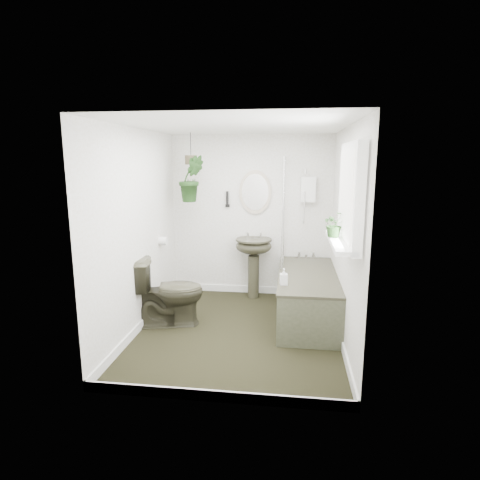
# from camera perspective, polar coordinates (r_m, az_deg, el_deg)

# --- Properties ---
(floor) EXTENTS (2.30, 2.80, 0.02)m
(floor) POSITION_cam_1_polar(r_m,az_deg,el_deg) (4.77, -0.24, -12.94)
(floor) COLOR black
(floor) RESTS_ON ground
(ceiling) EXTENTS (2.30, 2.80, 0.02)m
(ceiling) POSITION_cam_1_polar(r_m,az_deg,el_deg) (4.36, -0.26, 16.04)
(ceiling) COLOR white
(ceiling) RESTS_ON ground
(wall_back) EXTENTS (2.30, 0.02, 2.30)m
(wall_back) POSITION_cam_1_polar(r_m,az_deg,el_deg) (5.81, 1.60, 3.41)
(wall_back) COLOR white
(wall_back) RESTS_ON ground
(wall_front) EXTENTS (2.30, 0.02, 2.30)m
(wall_front) POSITION_cam_1_polar(r_m,az_deg,el_deg) (3.07, -3.76, -3.88)
(wall_front) COLOR white
(wall_front) RESTS_ON ground
(wall_left) EXTENTS (0.02, 2.80, 2.30)m
(wall_left) POSITION_cam_1_polar(r_m,az_deg,el_deg) (4.72, -14.36, 1.19)
(wall_left) COLOR white
(wall_left) RESTS_ON ground
(wall_right) EXTENTS (0.02, 2.80, 2.30)m
(wall_right) POSITION_cam_1_polar(r_m,az_deg,el_deg) (4.42, 14.81, 0.51)
(wall_right) COLOR white
(wall_right) RESTS_ON ground
(skirting) EXTENTS (2.30, 2.80, 0.10)m
(skirting) POSITION_cam_1_polar(r_m,az_deg,el_deg) (4.75, -0.24, -12.28)
(skirting) COLOR white
(skirting) RESTS_ON floor
(bathtub) EXTENTS (0.72, 1.72, 0.58)m
(bathtub) POSITION_cam_1_polar(r_m,az_deg,el_deg) (5.10, 9.56, -7.86)
(bathtub) COLOR #313022
(bathtub) RESTS_ON floor
(bath_screen) EXTENTS (0.04, 0.72, 1.40)m
(bath_screen) POSITION_cam_1_polar(r_m,az_deg,el_deg) (5.34, 6.18, 4.06)
(bath_screen) COLOR silver
(bath_screen) RESTS_ON bathtub
(shower_box) EXTENTS (0.20, 0.10, 0.35)m
(shower_box) POSITION_cam_1_polar(r_m,az_deg,el_deg) (5.67, 9.68, 7.12)
(shower_box) COLOR white
(shower_box) RESTS_ON wall_back
(oval_mirror) EXTENTS (0.46, 0.03, 0.62)m
(oval_mirror) POSITION_cam_1_polar(r_m,az_deg,el_deg) (5.72, 2.18, 6.81)
(oval_mirror) COLOR #C3B39C
(oval_mirror) RESTS_ON wall_back
(wall_sconce) EXTENTS (0.04, 0.04, 0.22)m
(wall_sconce) POSITION_cam_1_polar(r_m,az_deg,el_deg) (5.77, -1.82, 5.86)
(wall_sconce) COLOR black
(wall_sconce) RESTS_ON wall_back
(toilet_roll_holder) EXTENTS (0.11, 0.11, 0.11)m
(toilet_roll_holder) POSITION_cam_1_polar(r_m,az_deg,el_deg) (5.39, -10.91, -0.12)
(toilet_roll_holder) COLOR white
(toilet_roll_holder) RESTS_ON wall_left
(window_recess) EXTENTS (0.08, 1.00, 0.90)m
(window_recess) POSITION_cam_1_polar(r_m,az_deg,el_deg) (3.66, 15.49, 6.18)
(window_recess) COLOR white
(window_recess) RESTS_ON wall_right
(window_sill) EXTENTS (0.18, 1.00, 0.04)m
(window_sill) POSITION_cam_1_polar(r_m,az_deg,el_deg) (3.71, 14.08, -0.25)
(window_sill) COLOR white
(window_sill) RESTS_ON wall_right
(window_blinds) EXTENTS (0.01, 0.86, 0.76)m
(window_blinds) POSITION_cam_1_polar(r_m,az_deg,el_deg) (3.65, 14.79, 6.21)
(window_blinds) COLOR white
(window_blinds) RESTS_ON wall_right
(toilet) EXTENTS (0.89, 0.64, 0.82)m
(toilet) POSITION_cam_1_polar(r_m,az_deg,el_deg) (4.89, -10.08, -7.21)
(toilet) COLOR #313022
(toilet) RESTS_ON floor
(pedestal_sink) EXTENTS (0.52, 0.45, 0.87)m
(pedestal_sink) POSITION_cam_1_polar(r_m,az_deg,el_deg) (5.73, 1.93, -4.02)
(pedestal_sink) COLOR #313022
(pedestal_sink) RESTS_ON floor
(sill_plant) EXTENTS (0.27, 0.26, 0.24)m
(sill_plant) POSITION_cam_1_polar(r_m,az_deg,el_deg) (3.80, 13.29, 2.21)
(sill_plant) COLOR black
(sill_plant) RESTS_ON window_sill
(hanging_plant) EXTENTS (0.42, 0.39, 0.61)m
(hanging_plant) POSITION_cam_1_polar(r_m,az_deg,el_deg) (5.43, -6.92, 8.64)
(hanging_plant) COLOR black
(hanging_plant) RESTS_ON ceiling
(soap_bottle) EXTENTS (0.09, 0.09, 0.19)m
(soap_bottle) POSITION_cam_1_polar(r_m,az_deg,el_deg) (4.51, 6.24, -5.21)
(soap_bottle) COLOR #2D2323
(soap_bottle) RESTS_ON bathtub
(hanging_pot) EXTENTS (0.16, 0.16, 0.12)m
(hanging_pot) POSITION_cam_1_polar(r_m,az_deg,el_deg) (5.43, -6.99, 11.25)
(hanging_pot) COLOR #403927
(hanging_pot) RESTS_ON ceiling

